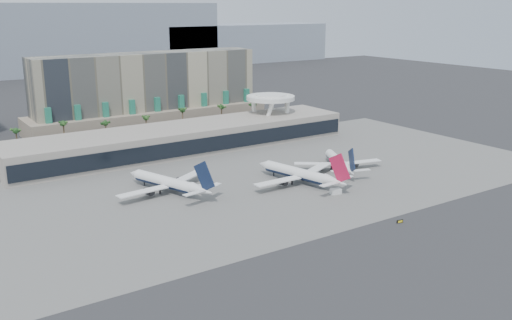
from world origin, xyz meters
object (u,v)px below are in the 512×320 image
service_vehicle_b (336,192)px  service_vehicle_a (200,188)px  airliner_right (339,162)px  airliner_left (168,182)px  airliner_centre (299,174)px  taxiway_sign (400,221)px

service_vehicle_b → service_vehicle_a: bearing=154.0°
airliner_right → service_vehicle_b: 33.36m
airliner_left → airliner_centre: (48.14, -18.52, 0.08)m
taxiway_sign → airliner_left: bearing=133.7°
airliner_left → service_vehicle_b: 62.98m
service_vehicle_a → airliner_left: bearing=164.4°
airliner_left → airliner_right: airliner_left is taller
airliner_centre → service_vehicle_b: size_ratio=11.27×
airliner_centre → taxiway_sign: bearing=-101.7°
airliner_right → service_vehicle_a: (-63.69, 6.87, -2.20)m
airliner_right → taxiway_sign: (-25.09, -57.63, -2.94)m
airliner_left → service_vehicle_a: size_ratio=8.34×
airliner_left → service_vehicle_b: airliner_left is taller
airliner_centre → taxiway_sign: size_ratio=19.02×
airliner_centre → service_vehicle_b: (2.87, -18.30, -2.94)m
airliner_left → airliner_centre: 51.58m
service_vehicle_a → taxiway_sign: (38.60, -64.49, -0.74)m
airliner_centre → taxiway_sign: airliner_centre is taller
airliner_left → airliner_right: (74.02, -12.78, -0.43)m
service_vehicle_b → airliner_right: bearing=57.5°
airliner_centre → service_vehicle_b: bearing=-93.6°
airliner_centre → airliner_right: 26.51m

